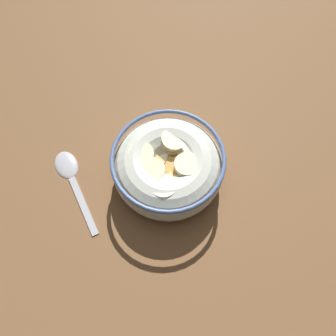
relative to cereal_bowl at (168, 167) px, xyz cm
name	(u,v)px	position (x,y,z in cm)	size (l,w,h in cm)	color
ground_plane	(168,179)	(-0.01, 0.02, -4.44)	(120.84, 120.84, 2.00)	brown
cereal_bowl	(168,167)	(0.00, 0.00, 0.00)	(16.06, 16.06, 6.35)	beige
spoon	(69,172)	(14.86, -0.83, -3.09)	(8.14, 14.25, 0.80)	#A5A5AD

